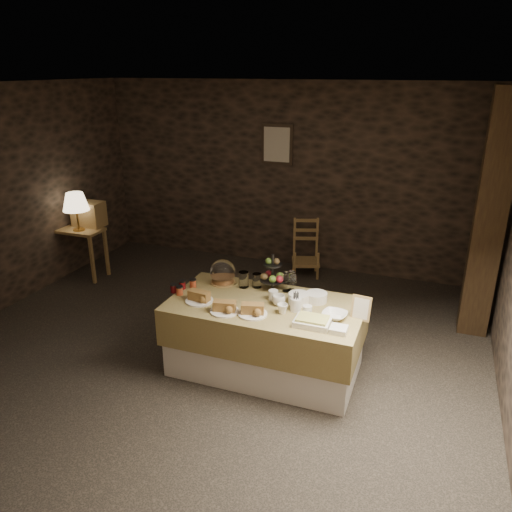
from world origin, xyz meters
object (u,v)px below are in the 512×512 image
(console_table, at_px, (80,238))
(buffet_table, at_px, (265,332))
(chair, at_px, (307,250))
(timber_column, at_px, (490,217))
(fruit_stand, at_px, (273,276))
(table_lamp, at_px, (75,202))
(wine_rack, at_px, (89,214))

(console_table, bearing_deg, buffet_table, -22.27)
(chair, xyz_separation_m, timber_column, (2.15, -0.91, 0.95))
(console_table, height_order, chair, chair)
(fruit_stand, bearing_deg, table_lamp, 163.45)
(buffet_table, xyz_separation_m, fruit_stand, (-0.04, 0.33, 0.44))
(buffet_table, xyz_separation_m, table_lamp, (-3.10, 1.24, 0.68))
(buffet_table, height_order, chair, chair)
(buffet_table, bearing_deg, table_lamp, 158.19)
(table_lamp, distance_m, chair, 3.19)
(wine_rack, xyz_separation_m, chair, (2.85, 0.99, -0.51))
(table_lamp, bearing_deg, wine_rack, 90.00)
(table_lamp, bearing_deg, buffet_table, -21.81)
(fruit_stand, bearing_deg, console_table, 162.85)
(buffet_table, xyz_separation_m, timber_column, (1.90, 1.56, 0.89))
(console_table, height_order, wine_rack, wine_rack)
(buffet_table, distance_m, wine_rack, 3.46)
(table_lamp, height_order, fruit_stand, table_lamp)
(table_lamp, relative_size, wine_rack, 1.23)
(buffet_table, relative_size, fruit_stand, 4.96)
(chair, bearing_deg, console_table, -176.49)
(console_table, distance_m, timber_column, 5.11)
(table_lamp, height_order, chair, table_lamp)
(buffet_table, height_order, wine_rack, wine_rack)
(chair, bearing_deg, fruit_stand, -102.89)
(timber_column, relative_size, fruit_stand, 7.22)
(buffet_table, distance_m, timber_column, 2.61)
(wine_rack, distance_m, timber_column, 5.02)
(console_table, relative_size, timber_column, 0.27)
(timber_column, xyz_separation_m, fruit_stand, (-1.94, -1.23, -0.45))
(chair, distance_m, fruit_stand, 2.20)
(wine_rack, distance_m, chair, 3.06)
(table_lamp, bearing_deg, chair, 23.25)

